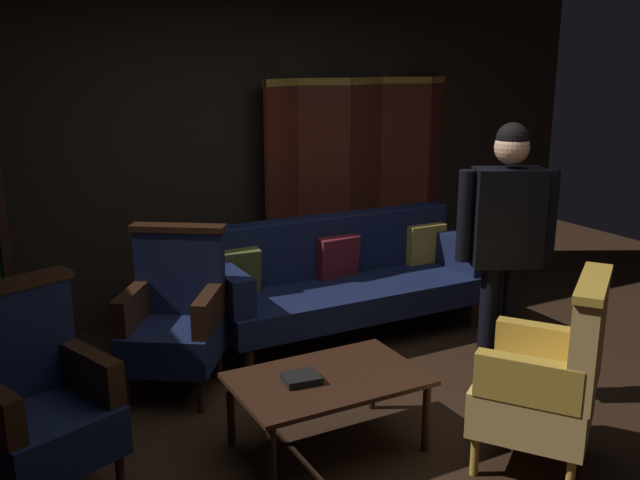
{
  "coord_description": "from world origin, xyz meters",
  "views": [
    {
      "loc": [
        -1.98,
        -2.92,
        2.04
      ],
      "look_at": [
        0.0,
        0.8,
        0.95
      ],
      "focal_mm": 38.98,
      "sensor_mm": 36.0,
      "label": 1
    }
  ],
  "objects_px": {
    "armchair_gilt_accent": "(549,379)",
    "armchair_wing_left": "(175,316)",
    "standing_figure": "(506,238)",
    "book_black_cloth": "(301,378)",
    "coffee_table": "(328,385)",
    "potted_plant": "(179,288)",
    "velvet_couch": "(343,276)",
    "folding_screen": "(365,182)",
    "armchair_wing_right": "(36,399)"
  },
  "relations": [
    {
      "from": "armchair_gilt_accent",
      "to": "potted_plant",
      "type": "relative_size",
      "value": 1.39
    },
    {
      "from": "armchair_wing_left",
      "to": "armchair_wing_right",
      "type": "xyz_separation_m",
      "value": [
        -0.89,
        -0.76,
        0.0
      ]
    },
    {
      "from": "folding_screen",
      "to": "book_black_cloth",
      "type": "bearing_deg",
      "value": -128.01
    },
    {
      "from": "armchair_wing_left",
      "to": "folding_screen",
      "type": "bearing_deg",
      "value": 29.66
    },
    {
      "from": "velvet_couch",
      "to": "potted_plant",
      "type": "xyz_separation_m",
      "value": [
        -1.17,
        0.37,
        -0.02
      ]
    },
    {
      "from": "standing_figure",
      "to": "book_black_cloth",
      "type": "height_order",
      "value": "standing_figure"
    },
    {
      "from": "coffee_table",
      "to": "armchair_gilt_accent",
      "type": "relative_size",
      "value": 0.96
    },
    {
      "from": "armchair_gilt_accent",
      "to": "armchair_wing_right",
      "type": "xyz_separation_m",
      "value": [
        -2.3,
        0.98,
        0.0
      ]
    },
    {
      "from": "coffee_table",
      "to": "standing_figure",
      "type": "height_order",
      "value": "standing_figure"
    },
    {
      "from": "folding_screen",
      "to": "armchair_wing_right",
      "type": "bearing_deg",
      "value": -146.83
    },
    {
      "from": "armchair_wing_right",
      "to": "potted_plant",
      "type": "xyz_separation_m",
      "value": [
        1.14,
        1.47,
        -0.06
      ]
    },
    {
      "from": "coffee_table",
      "to": "armchair_wing_left",
      "type": "relative_size",
      "value": 0.96
    },
    {
      "from": "folding_screen",
      "to": "velvet_couch",
      "type": "height_order",
      "value": "folding_screen"
    },
    {
      "from": "standing_figure",
      "to": "armchair_wing_left",
      "type": "bearing_deg",
      "value": 148.81
    },
    {
      "from": "armchair_gilt_accent",
      "to": "armchair_wing_left",
      "type": "distance_m",
      "value": 2.24
    },
    {
      "from": "velvet_couch",
      "to": "armchair_wing_right",
      "type": "xyz_separation_m",
      "value": [
        -2.31,
        -1.11,
        0.04
      ]
    },
    {
      "from": "armchair_wing_left",
      "to": "book_black_cloth",
      "type": "height_order",
      "value": "armchair_wing_left"
    },
    {
      "from": "book_black_cloth",
      "to": "coffee_table",
      "type": "bearing_deg",
      "value": -5.58
    },
    {
      "from": "potted_plant",
      "to": "coffee_table",
      "type": "bearing_deg",
      "value": -81.51
    },
    {
      "from": "armchair_wing_right",
      "to": "armchair_gilt_accent",
      "type": "bearing_deg",
      "value": -23.1
    },
    {
      "from": "book_black_cloth",
      "to": "armchair_wing_left",
      "type": "bearing_deg",
      "value": 108.71
    },
    {
      "from": "book_black_cloth",
      "to": "armchair_wing_right",
      "type": "bearing_deg",
      "value": 166.79
    },
    {
      "from": "armchair_wing_right",
      "to": "potted_plant",
      "type": "bearing_deg",
      "value": 52.41
    },
    {
      "from": "folding_screen",
      "to": "book_black_cloth",
      "type": "height_order",
      "value": "folding_screen"
    },
    {
      "from": "armchair_wing_left",
      "to": "armchair_wing_right",
      "type": "distance_m",
      "value": 1.18
    },
    {
      "from": "folding_screen",
      "to": "armchair_gilt_accent",
      "type": "bearing_deg",
      "value": -103.87
    },
    {
      "from": "armchair_gilt_accent",
      "to": "armchair_wing_left",
      "type": "relative_size",
      "value": 1.0
    },
    {
      "from": "armchair_gilt_accent",
      "to": "book_black_cloth",
      "type": "xyz_separation_m",
      "value": [
        -1.05,
        0.69,
        -0.05
      ]
    },
    {
      "from": "potted_plant",
      "to": "armchair_wing_right",
      "type": "bearing_deg",
      "value": -127.59
    },
    {
      "from": "armchair_wing_left",
      "to": "book_black_cloth",
      "type": "distance_m",
      "value": 1.12
    },
    {
      "from": "folding_screen",
      "to": "coffee_table",
      "type": "height_order",
      "value": "folding_screen"
    },
    {
      "from": "armchair_wing_left",
      "to": "potted_plant",
      "type": "xyz_separation_m",
      "value": [
        0.24,
        0.71,
        -0.06
      ]
    },
    {
      "from": "armchair_gilt_accent",
      "to": "potted_plant",
      "type": "distance_m",
      "value": 2.72
    },
    {
      "from": "armchair_wing_left",
      "to": "armchair_wing_right",
      "type": "relative_size",
      "value": 1.0
    },
    {
      "from": "armchair_gilt_accent",
      "to": "armchair_wing_left",
      "type": "bearing_deg",
      "value": 128.83
    },
    {
      "from": "armchair_wing_left",
      "to": "potted_plant",
      "type": "height_order",
      "value": "armchair_wing_left"
    },
    {
      "from": "armchair_wing_left",
      "to": "coffee_table",
      "type": "bearing_deg",
      "value": -64.67
    },
    {
      "from": "potted_plant",
      "to": "book_black_cloth",
      "type": "bearing_deg",
      "value": -86.21
    },
    {
      "from": "velvet_couch",
      "to": "armchair_wing_left",
      "type": "bearing_deg",
      "value": -166.36
    },
    {
      "from": "folding_screen",
      "to": "coffee_table",
      "type": "bearing_deg",
      "value": -125.42
    },
    {
      "from": "book_black_cloth",
      "to": "velvet_couch",
      "type": "bearing_deg",
      "value": 52.97
    },
    {
      "from": "armchair_wing_right",
      "to": "book_black_cloth",
      "type": "relative_size",
      "value": 5.58
    },
    {
      "from": "armchair_gilt_accent",
      "to": "armchair_wing_left",
      "type": "xyz_separation_m",
      "value": [
        -1.4,
        1.74,
        0.0
      ]
    },
    {
      "from": "standing_figure",
      "to": "coffee_table",
      "type": "bearing_deg",
      "value": -178.47
    },
    {
      "from": "velvet_couch",
      "to": "folding_screen",
      "type": "bearing_deg",
      "value": 50.48
    },
    {
      "from": "standing_figure",
      "to": "potted_plant",
      "type": "bearing_deg",
      "value": 130.16
    },
    {
      "from": "armchair_wing_right",
      "to": "book_black_cloth",
      "type": "height_order",
      "value": "armchair_wing_right"
    },
    {
      "from": "armchair_wing_left",
      "to": "standing_figure",
      "type": "xyz_separation_m",
      "value": [
        1.72,
        -1.04,
        0.54
      ]
    },
    {
      "from": "standing_figure",
      "to": "book_black_cloth",
      "type": "bearing_deg",
      "value": -179.25
    },
    {
      "from": "coffee_table",
      "to": "armchair_wing_right",
      "type": "bearing_deg",
      "value": 167.59
    }
  ]
}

